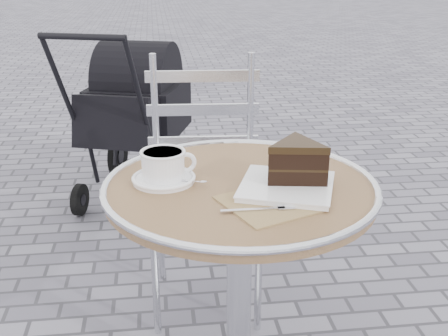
{
  "coord_description": "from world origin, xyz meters",
  "views": [
    {
      "loc": [
        -0.21,
        -1.33,
        1.29
      ],
      "look_at": [
        -0.04,
        -0.01,
        0.78
      ],
      "focal_mm": 45.0,
      "sensor_mm": 36.0,
      "label": 1
    }
  ],
  "objects": [
    {
      "name": "baby_stroller",
      "position": [
        -0.33,
        1.69,
        0.44
      ],
      "size": [
        0.68,
        1.02,
        0.97
      ],
      "rotation": [
        0.0,
        0.0,
        -0.31
      ],
      "color": "black",
      "rests_on": "ground"
    },
    {
      "name": "cake_plate_set",
      "position": [
        0.13,
        -0.04,
        0.79
      ],
      "size": [
        0.36,
        0.35,
        0.12
      ],
      "rotation": [
        0.0,
        0.0,
        -0.35
      ],
      "color": "#947451",
      "rests_on": "cafe_table"
    },
    {
      "name": "cappuccino_set",
      "position": [
        -0.19,
        0.04,
        0.77
      ],
      "size": [
        0.18,
        0.16,
        0.08
      ],
      "rotation": [
        0.0,
        0.0,
        0.15
      ],
      "color": "white",
      "rests_on": "cafe_table"
    },
    {
      "name": "cafe_table",
      "position": [
        0.0,
        0.0,
        0.57
      ],
      "size": [
        0.72,
        0.72,
        0.74
      ],
      "color": "silver",
      "rests_on": "ground"
    },
    {
      "name": "bistro_chair",
      "position": [
        -0.04,
        0.65,
        0.59
      ],
      "size": [
        0.45,
        0.45,
        0.95
      ],
      "rotation": [
        0.0,
        0.0,
        -0.07
      ],
      "color": "silver",
      "rests_on": "ground"
    }
  ]
}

